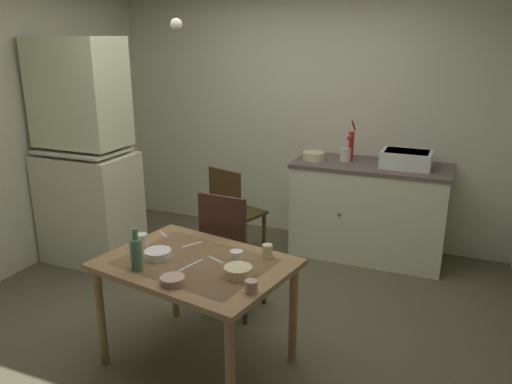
{
  "coord_description": "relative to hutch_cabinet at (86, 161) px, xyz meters",
  "views": [
    {
      "loc": [
        1.53,
        -3.1,
        2.06
      ],
      "look_at": [
        0.19,
        0.12,
        0.98
      ],
      "focal_mm": 35.35,
      "sensor_mm": 36.0,
      "label": 1
    }
  ],
  "objects": [
    {
      "name": "glass_bottle",
      "position": [
        1.46,
        -1.27,
        -0.14
      ],
      "size": [
        0.07,
        0.07,
        0.26
      ],
      "color": "#4C7F56",
      "rests_on": "dining_table"
    },
    {
      "name": "counter_cabinet",
      "position": [
        2.41,
        1.09,
        -0.5
      ],
      "size": [
        1.44,
        0.64,
        0.92
      ],
      "color": "beige",
      "rests_on": "ground"
    },
    {
      "name": "mug_tall",
      "position": [
        2.11,
        -0.82,
        -0.2
      ],
      "size": [
        0.06,
        0.06,
        0.09
      ],
      "primitive_type": "cylinder",
      "color": "beige",
      "rests_on": "dining_table"
    },
    {
      "name": "pendant_bulb",
      "position": [
        1.34,
        -0.52,
        1.17
      ],
      "size": [
        0.08,
        0.08,
        0.08
      ],
      "primitive_type": "sphere",
      "color": "#F9EFCC"
    },
    {
      "name": "wall_left",
      "position": [
        -0.49,
        -0.44,
        0.29
      ],
      "size": [
        0.1,
        3.79,
        2.5
      ],
      "primitive_type": "cube",
      "color": "beige",
      "rests_on": "ground"
    },
    {
      "name": "teaspoon_near_bowl",
      "position": [
        1.83,
        -0.98,
        -0.24
      ],
      "size": [
        0.13,
        0.07,
        0.0
      ],
      "primitive_type": "cube",
      "rotation": [
        0.0,
        0.0,
        2.75
      ],
      "color": "beige",
      "rests_on": "dining_table"
    },
    {
      "name": "chair_by_counter",
      "position": [
        1.27,
        0.48,
        -0.47
      ],
      "size": [
        0.5,
        0.5,
        0.92
      ],
      "color": "#3C2E11",
      "rests_on": "ground"
    },
    {
      "name": "serving_bowl_wide",
      "position": [
        1.48,
        -1.09,
        -0.22
      ],
      "size": [
        0.17,
        0.17,
        0.05
      ],
      "primitive_type": "cylinder",
      "color": "white",
      "rests_on": "dining_table"
    },
    {
      "name": "sauce_dish",
      "position": [
        2.05,
        -1.12,
        -0.22
      ],
      "size": [
        0.17,
        0.17,
        0.06
      ],
      "primitive_type": "cylinder",
      "color": "beige",
      "rests_on": "dining_table"
    },
    {
      "name": "table_knife",
      "position": [
        1.73,
        -1.11,
        -0.24
      ],
      "size": [
        0.07,
        0.21,
        0.0
      ],
      "primitive_type": "cube",
      "rotation": [
        0.0,
        0.0,
        1.32
      ],
      "color": "silver",
      "rests_on": "dining_table"
    },
    {
      "name": "wall_back",
      "position": [
        1.64,
        1.46,
        0.29
      ],
      "size": [
        4.26,
        0.1,
        2.5
      ],
      "primitive_type": "cube",
      "color": "beige",
      "rests_on": "ground"
    },
    {
      "name": "sink_basin",
      "position": [
        2.72,
        1.09,
        0.03
      ],
      "size": [
        0.44,
        0.34,
        0.15
      ],
      "color": "silver",
      "rests_on": "counter_cabinet"
    },
    {
      "name": "chair_far_side",
      "position": [
        1.66,
        -0.41,
        -0.45
      ],
      "size": [
        0.42,
        0.42,
        0.99
      ],
      "color": "#3C2818",
      "rests_on": "ground"
    },
    {
      "name": "soup_bowl_small",
      "position": [
        1.75,
        -1.35,
        -0.22
      ],
      "size": [
        0.14,
        0.14,
        0.05
      ],
      "primitive_type": "cylinder",
      "color": "tan",
      "rests_on": "dining_table"
    },
    {
      "name": "hutch_cabinet",
      "position": [
        0.0,
        0.0,
        0.0
      ],
      "size": [
        0.84,
        0.57,
        2.06
      ],
      "color": "beige",
      "rests_on": "ground"
    },
    {
      "name": "serving_spoon",
      "position": [
        1.29,
        -0.74,
        -0.24
      ],
      "size": [
        0.11,
        0.09,
        0.0
      ],
      "primitive_type": "cube",
      "rotation": [
        0.0,
        0.0,
        5.65
      ],
      "color": "beige",
      "rests_on": "dining_table"
    },
    {
      "name": "mug_dark",
      "position": [
        1.28,
        -0.97,
        -0.2
      ],
      "size": [
        0.08,
        0.08,
        0.09
      ],
      "primitive_type": "cylinder",
      "color": "white",
      "rests_on": "dining_table"
    },
    {
      "name": "teaspoon_by_cup",
      "position": [
        1.57,
        -0.83,
        -0.24
      ],
      "size": [
        0.09,
        0.14,
        0.0
      ],
      "primitive_type": "cube",
      "rotation": [
        0.0,
        0.0,
        1.08
      ],
      "color": "beige",
      "rests_on": "dining_table"
    },
    {
      "name": "hand_pump",
      "position": [
        2.2,
        1.13,
        0.12
      ],
      "size": [
        0.05,
        0.27,
        0.39
      ],
      "color": "#B21E19",
      "rests_on": "counter_cabinet"
    },
    {
      "name": "mixing_bowl_counter",
      "position": [
        1.86,
        1.04,
        -0.01
      ],
      "size": [
        0.21,
        0.21,
        0.08
      ],
      "primitive_type": "cylinder",
      "color": "beige",
      "rests_on": "counter_cabinet"
    },
    {
      "name": "teacup_mint",
      "position": [
        1.95,
        -0.93,
        -0.21
      ],
      "size": [
        0.08,
        0.08,
        0.06
      ],
      "primitive_type": "cylinder",
      "color": "white",
      "rests_on": "dining_table"
    },
    {
      "name": "dining_table",
      "position": [
        1.72,
        -1.05,
        -0.33
      ],
      "size": [
        1.27,
        1.01,
        0.72
      ],
      "color": "olive",
      "rests_on": "ground"
    },
    {
      "name": "teacup_cream",
      "position": [
        2.2,
        -1.27,
        -0.21
      ],
      "size": [
        0.07,
        0.07,
        0.07
      ],
      "primitive_type": "cylinder",
      "color": "tan",
      "rests_on": "dining_table"
    },
    {
      "name": "ground_plane",
      "position": [
        1.64,
        -0.44,
        -0.97
      ],
      "size": [
        5.16,
        5.16,
        0.0
      ],
      "primitive_type": "plane",
      "color": "brown"
    },
    {
      "name": "stoneware_crock",
      "position": [
        2.15,
        1.12,
        0.02
      ],
      "size": [
        0.1,
        0.1,
        0.13
      ],
      "primitive_type": "cylinder",
      "color": "beige",
      "rests_on": "counter_cabinet"
    }
  ]
}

